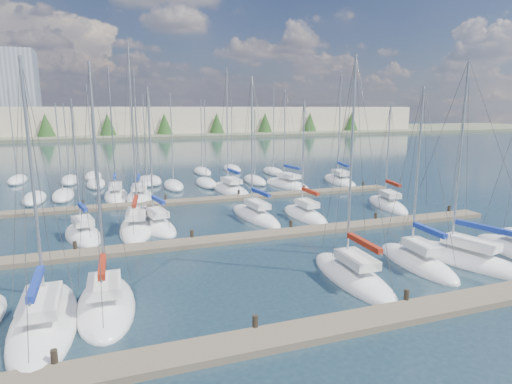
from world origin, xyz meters
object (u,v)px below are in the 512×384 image
object	(u,v)px
sailboat_p	(230,189)
sailboat_c	(106,305)
sailboat_m	(387,205)
sailboat_i	(137,226)
sailboat_j	(156,226)
sailboat_l	(305,215)
sailboat_d	(352,276)
sailboat_b	(44,322)
sailboat_f	(462,259)
sailboat_k	(255,216)
sailboat_o	(140,197)
sailboat_q	(287,185)
sailboat_e	(417,262)
sailboat_n	(116,196)
sailboat_r	(339,181)
sailboat_h	(83,235)

from	to	relation	value
sailboat_p	sailboat_c	size ratio (longest dim) A/B	1.19
sailboat_m	sailboat_i	bearing A→B (deg)	-168.48
sailboat_j	sailboat_p	world-z (taller)	sailboat_p
sailboat_p	sailboat_l	world-z (taller)	sailboat_p
sailboat_d	sailboat_b	bearing A→B (deg)	-178.66
sailboat_f	sailboat_k	distance (m)	17.36
sailboat_o	sailboat_l	distance (m)	18.81
sailboat_l	sailboat_d	xyz separation A→B (m)	(-3.77, -13.90, 0.01)
sailboat_o	sailboat_q	world-z (taller)	sailboat_o
sailboat_c	sailboat_e	world-z (taller)	sailboat_c
sailboat_j	sailboat_d	xyz separation A→B (m)	(9.37, -14.82, 0.00)
sailboat_q	sailboat_c	bearing A→B (deg)	-137.03
sailboat_d	sailboat_q	distance (m)	30.07
sailboat_o	sailboat_b	xyz separation A→B (m)	(-6.43, -26.95, -0.02)
sailboat_p	sailboat_i	distance (m)	17.28
sailboat_n	sailboat_c	size ratio (longest dim) A/B	1.17
sailboat_o	sailboat_i	xyz separation A→B (m)	(-1.18, -11.83, -0.00)
sailboat_o	sailboat_b	bearing A→B (deg)	-96.53
sailboat_p	sailboat_r	world-z (taller)	sailboat_r
sailboat_b	sailboat_c	bearing A→B (deg)	17.71
sailboat_i	sailboat_l	size ratio (longest dim) A/B	1.38
sailboat_l	sailboat_e	bearing A→B (deg)	-85.78
sailboat_r	sailboat_d	distance (m)	33.24
sailboat_d	sailboat_n	bearing A→B (deg)	114.54
sailboat_k	sailboat_q	size ratio (longest dim) A/B	1.04
sailboat_q	sailboat_o	bearing A→B (deg)	176.77
sailboat_d	sailboat_q	xyz separation A→B (m)	(8.57, 28.82, -0.02)
sailboat_c	sailboat_l	xyz separation A→B (m)	(17.20, 12.91, -0.00)
sailboat_o	sailboat_f	xyz separation A→B (m)	(17.96, -26.88, -0.01)
sailboat_m	sailboat_k	bearing A→B (deg)	-168.59
sailboat_m	sailboat_q	xyz separation A→B (m)	(-4.84, 13.95, -0.01)
sailboat_k	sailboat_h	bearing A→B (deg)	178.48
sailboat_c	sailboat_r	size ratio (longest dim) A/B	0.83
sailboat_r	sailboat_b	world-z (taller)	sailboat_r
sailboat_k	sailboat_b	distance (m)	21.58
sailboat_m	sailboat_c	world-z (taller)	sailboat_c
sailboat_e	sailboat_q	xyz separation A→B (m)	(3.46, 28.17, -0.02)
sailboat_p	sailboat_f	world-z (taller)	sailboat_p
sailboat_e	sailboat_m	bearing A→B (deg)	63.34
sailboat_l	sailboat_h	bearing A→B (deg)	177.89
sailboat_h	sailboat_i	xyz separation A→B (m)	(4.11, 1.15, 0.01)
sailboat_n	sailboat_h	xyz separation A→B (m)	(-2.88, -14.65, -0.02)
sailboat_e	sailboat_q	world-z (taller)	sailboat_q
sailboat_r	sailboat_e	xyz separation A→B (m)	(-11.13, -28.35, 0.00)
sailboat_e	sailboat_d	world-z (taller)	sailboat_d
sailboat_r	sailboat_b	distance (m)	43.35
sailboat_n	sailboat_l	world-z (taller)	sailboat_n
sailboat_j	sailboat_h	world-z (taller)	sailboat_j
sailboat_d	sailboat_h	bearing A→B (deg)	138.46
sailboat_f	sailboat_e	distance (m)	3.23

